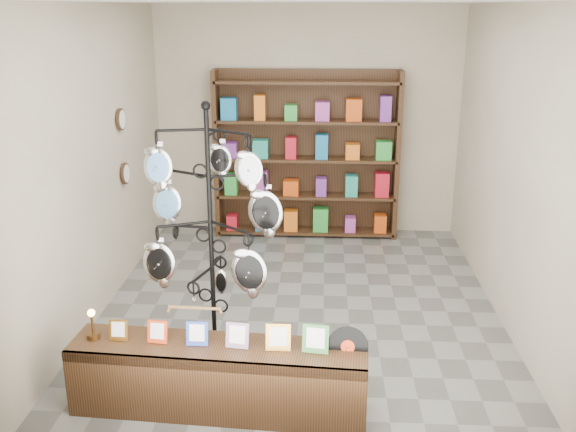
% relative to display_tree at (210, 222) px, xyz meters
% --- Properties ---
extents(ground, '(5.00, 5.00, 0.00)m').
position_rel_display_tree_xyz_m(ground, '(0.68, 1.18, -1.32)').
color(ground, slate).
rests_on(ground, ground).
extents(room_envelope, '(5.00, 5.00, 5.00)m').
position_rel_display_tree_xyz_m(room_envelope, '(0.68, 1.18, 0.53)').
color(room_envelope, '#BCAE97').
rests_on(room_envelope, ground).
extents(display_tree, '(1.17, 1.07, 2.28)m').
position_rel_display_tree_xyz_m(display_tree, '(0.00, 0.00, 0.00)').
color(display_tree, black).
rests_on(display_tree, ground).
extents(front_shelf, '(2.26, 0.60, 0.79)m').
position_rel_display_tree_xyz_m(front_shelf, '(0.13, -0.60, -1.04)').
color(front_shelf, black).
rests_on(front_shelf, ground).
extents(back_shelving, '(2.42, 0.36, 2.20)m').
position_rel_display_tree_xyz_m(back_shelving, '(0.68, 3.47, -0.29)').
color(back_shelving, black).
rests_on(back_shelving, ground).
extents(wall_clocks, '(0.03, 0.24, 0.84)m').
position_rel_display_tree_xyz_m(wall_clocks, '(-1.29, 1.98, 0.18)').
color(wall_clocks, black).
rests_on(wall_clocks, ground).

